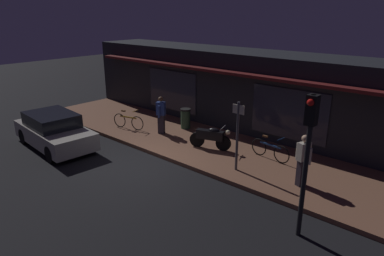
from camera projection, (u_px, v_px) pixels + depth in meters
ground_plane at (139, 166)px, 12.64m from camera, size 60.00×60.00×0.00m
sidewalk_slab at (194, 142)px, 14.75m from camera, size 18.00×4.00×0.15m
storefront_building at (241, 89)px, 16.60m from camera, size 18.00×3.30×3.60m
motorcycle at (211, 137)px, 13.69m from camera, size 1.65×0.77×0.97m
bicycle_parked at (128, 121)px, 16.10m from camera, size 1.62×0.54×0.91m
bicycle_extra at (270, 150)px, 12.78m from camera, size 1.65×0.42×0.91m
person_photographer at (161, 114)px, 15.32m from camera, size 0.44×0.58×1.67m
person_bystander at (303, 159)px, 10.67m from camera, size 0.60×0.43×1.67m
sign_post at (237, 132)px, 11.59m from camera, size 0.44×0.09×2.40m
trash_bin at (186, 118)px, 16.13m from camera, size 0.48×0.48×0.93m
traffic_light_pole at (308, 143)px, 7.98m from camera, size 0.24×0.33×3.60m
parked_car_near at (54, 131)px, 14.22m from camera, size 4.22×2.07×1.42m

